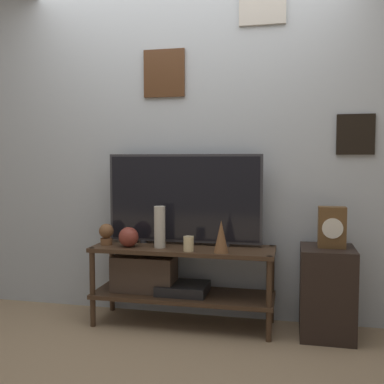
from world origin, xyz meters
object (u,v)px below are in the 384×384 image
Objects in this scene: vase_round_glass at (129,237)px; decorative_bust at (106,233)px; vase_slim_bronze at (221,236)px; candle_jar at (189,244)px; television at (184,198)px; vase_tall_ceramic at (160,227)px; mantel_clock at (332,227)px.

vase_round_glass is 0.20m from decorative_bust.
vase_slim_bronze is at bearing -6.49° from decorative_bust.
vase_slim_bronze reaches higher than candle_jar.
vase_tall_ceramic is at bearing -133.53° from television.
television reaches higher than vase_slim_bronze.
vase_slim_bronze is 0.69m from vase_round_glass.
television is 0.46m from vase_slim_bronze.
television reaches higher than mantel_clock.
vase_tall_ceramic reaches higher than decorative_bust.
television is 11.16× the size of candle_jar.
television is at bearing 25.11° from vase_round_glass.
vase_round_glass is at bearing 175.25° from vase_slim_bronze.
vase_round_glass is (-0.37, -0.17, -0.27)m from television.
mantel_clock is (1.19, 0.07, 0.03)m from vase_tall_ceramic.
vase_tall_ceramic reaches higher than vase_slim_bronze.
television reaches higher than candle_jar.
vase_slim_bronze is 1.54× the size of vase_round_glass.
candle_jar is 0.66× the size of decorative_bust.
decorative_bust is (-0.65, 0.10, 0.03)m from candle_jar.
television is 5.21× the size of vase_slim_bronze.
candle_jar is (-0.23, -0.00, -0.06)m from vase_slim_bronze.
vase_slim_bronze is 0.89m from decorative_bust.
vase_slim_bronze is at bearing -36.25° from television.
decorative_bust reaches higher than candle_jar.
television is 1.07m from mantel_clock.
vase_slim_bronze is at bearing -9.93° from vase_tall_ceramic.
vase_round_glass is at bearing -174.19° from vase_tall_ceramic.
vase_tall_ceramic is 0.26m from candle_jar.
decorative_bust is at bearing -166.90° from television.
television is at bearing 175.60° from mantel_clock.
vase_tall_ceramic is at bearing 170.07° from vase_slim_bronze.
television is 7.37× the size of decorative_bust.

